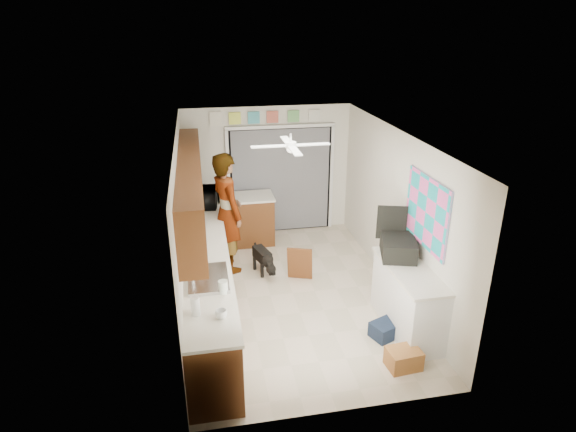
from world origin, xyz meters
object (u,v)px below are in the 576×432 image
navy_crate (385,330)px  soap_bottle (199,253)px  dog (262,260)px  paper_towel_roll (195,306)px  cardboard_box (404,359)px  suitcase (398,247)px  cup (221,314)px  microwave (206,198)px  man (227,213)px

navy_crate → soap_bottle: bearing=161.5°
soap_bottle → dog: bearing=51.7°
paper_towel_roll → cardboard_box: paper_towel_roll is taller
suitcase → navy_crate: suitcase is taller
cup → cardboard_box: 2.35m
microwave → cardboard_box: size_ratio=1.41×
cup → dog: (0.81, 2.64, -0.75)m
man → dog: bearing=-138.3°
microwave → navy_crate: 3.83m
paper_towel_roll → man: (0.55, 2.79, -0.03)m
soap_bottle → dog: soap_bottle is taller
cup → navy_crate: bearing=14.1°
suitcase → cardboard_box: size_ratio=1.51×
navy_crate → dog: bearing=123.3°
soap_bottle → suitcase: bearing=-6.0°
soap_bottle → cardboard_box: (2.39, -1.42, -0.98)m
soap_bottle → dog: (1.02, 1.29, -0.86)m
paper_towel_roll → dog: paper_towel_roll is taller
microwave → dog: microwave is taller
suitcase → cup: bearing=-140.6°
microwave → dog: bearing=-131.0°
microwave → man: 0.68m
suitcase → navy_crate: 1.14m
navy_crate → dog: (-1.37, 2.09, 0.13)m
cup → paper_towel_roll: (-0.27, 0.12, 0.06)m
soap_bottle → paper_towel_roll: bearing=-93.0°
cup → soap_bottle: bearing=98.9°
man → dog: 0.98m
microwave → dog: size_ratio=0.92×
microwave → navy_crate: bearing=-138.6°
cardboard_box → navy_crate: cardboard_box is taller
cardboard_box → dog: dog is taller
cup → paper_towel_roll: 0.31m
microwave → suitcase: (2.55, -2.44, -0.03)m
suitcase → dog: (-1.69, 1.58, -0.83)m
microwave → paper_towel_roll: size_ratio=2.49×
soap_bottle → man: (0.49, 1.56, -0.08)m
paper_towel_roll → suitcase: suitcase is taller
cup → cardboard_box: size_ratio=0.33×
navy_crate → paper_towel_roll: bearing=-170.1°
paper_towel_roll → microwave: bearing=86.2°
soap_bottle → cup: size_ratio=2.46×
man → dog: (0.53, -0.27, -0.78)m
suitcase → cardboard_box: bearing=-89.3°
paper_towel_roll → dog: 2.86m
soap_bottle → cup: soap_bottle is taller
microwave → navy_crate: (2.23, -2.96, -0.99)m
paper_towel_roll → navy_crate: paper_towel_roll is taller
soap_bottle → paper_towel_roll: soap_bottle is taller
man → suitcase: bearing=-150.7°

